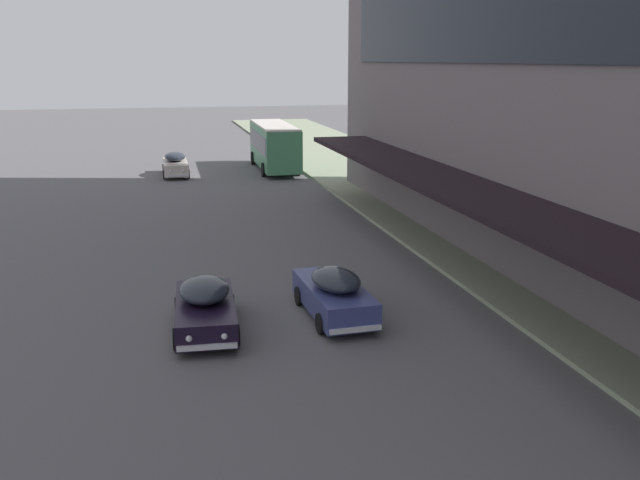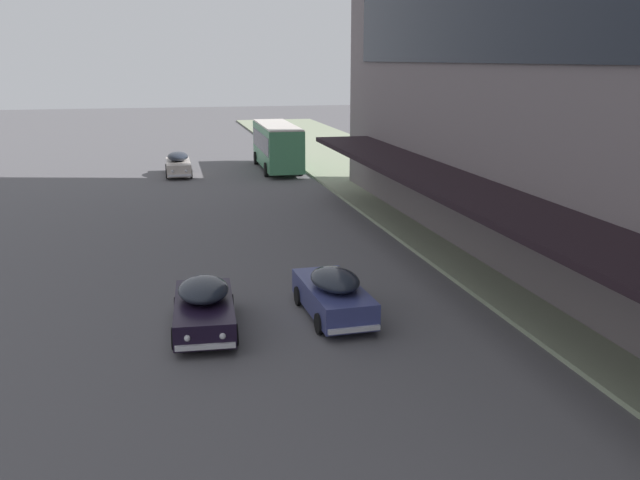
% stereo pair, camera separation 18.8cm
% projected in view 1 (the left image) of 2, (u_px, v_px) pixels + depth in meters
% --- Properties ---
extents(transit_bus_kerbside_front, '(2.86, 9.60, 3.39)m').
position_uv_depth(transit_bus_kerbside_front, '(274.00, 144.00, 52.73)').
color(transit_bus_kerbside_front, '#468C5F').
rests_on(transit_bus_kerbside_front, ground).
extents(sedan_second_near, '(2.08, 4.67, 1.55)m').
position_uv_depth(sedan_second_near, '(205.00, 306.00, 21.67)').
color(sedan_second_near, black).
rests_on(sedan_second_near, ground).
extents(sedan_trailing_mid, '(1.82, 4.87, 1.66)m').
position_uv_depth(sedan_trailing_mid, '(175.00, 164.00, 50.49)').
color(sedan_trailing_mid, beige).
rests_on(sedan_trailing_mid, ground).
extents(sedan_second_mid, '(1.95, 4.62, 1.61)m').
position_uv_depth(sedan_second_mid, '(334.00, 293.00, 22.77)').
color(sedan_second_mid, navy).
rests_on(sedan_second_mid, ground).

